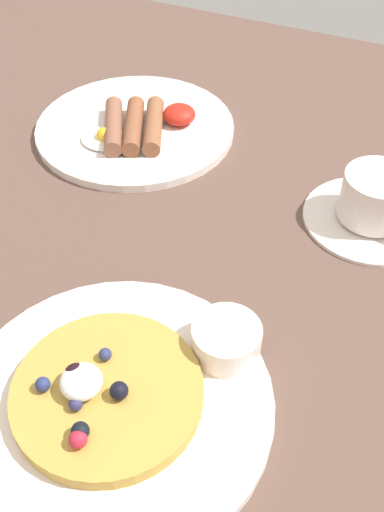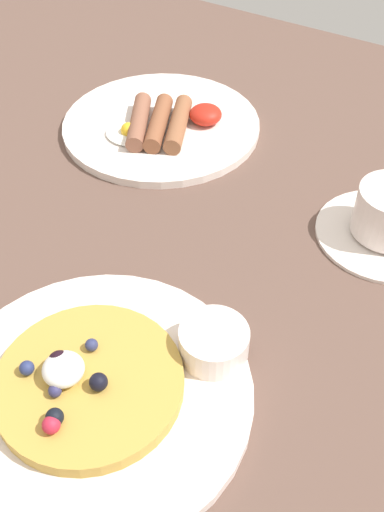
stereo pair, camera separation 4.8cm
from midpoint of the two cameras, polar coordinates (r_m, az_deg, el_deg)
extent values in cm
cube|color=brown|center=(62.85, -2.32, -0.54)|extent=(174.15, 116.39, 3.00)
cylinder|color=white|center=(50.61, -6.37, -13.08)|extent=(25.92, 25.92, 1.13)
cylinder|color=gold|center=(49.75, -6.99, -12.06)|extent=(15.44, 15.44, 1.38)
sphere|color=navy|center=(48.25, -10.11, -12.69)|extent=(1.08, 1.08, 1.08)
sphere|color=black|center=(47.97, -6.03, -12.02)|extent=(1.49, 1.49, 1.49)
sphere|color=#BF233A|center=(46.55, -10.32, -15.73)|extent=(1.40, 1.40, 1.40)
sphere|color=black|center=(49.14, -9.75, -10.11)|extent=(1.97, 1.97, 1.97)
sphere|color=navy|center=(49.80, -12.80, -10.52)|extent=(1.22, 1.22, 1.22)
sphere|color=navy|center=(50.35, -6.85, -8.56)|extent=(1.10, 1.10, 1.10)
sphere|color=navy|center=(49.11, -8.48, -10.70)|extent=(1.22, 1.22, 1.22)
sphere|color=black|center=(46.83, -10.03, -15.06)|extent=(1.41, 1.41, 1.41)
ellipsoid|color=white|center=(48.67, -9.38, -10.76)|extent=(3.39, 3.39, 2.04)
cylinder|color=white|center=(50.95, 4.83, -8.36)|extent=(5.99, 5.99, 2.86)
cylinder|color=#6E310D|center=(50.49, 4.87, -7.97)|extent=(4.91, 4.91, 0.34)
cylinder|color=white|center=(79.37, -1.17, 12.33)|extent=(25.48, 25.48, 1.04)
cylinder|color=brown|center=(76.58, 0.53, 12.44)|extent=(6.35, 10.57, 2.18)
cylinder|color=brown|center=(76.83, -1.38, 12.55)|extent=(6.45, 10.54, 2.18)
cylinder|color=brown|center=(77.17, -3.27, 12.64)|extent=(7.10, 10.32, 2.18)
ellipsoid|color=white|center=(76.36, -4.21, 11.50)|extent=(6.14, 5.22, 0.60)
sphere|color=yellow|center=(76.08, -4.23, 11.81)|extent=(2.00, 2.00, 2.00)
ellipsoid|color=red|center=(78.44, 3.12, 13.28)|extent=(4.17, 4.17, 2.30)
camera|label=1|loc=(0.02, -87.51, 2.48)|focal=41.92mm
camera|label=2|loc=(0.02, 92.49, -2.48)|focal=41.92mm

